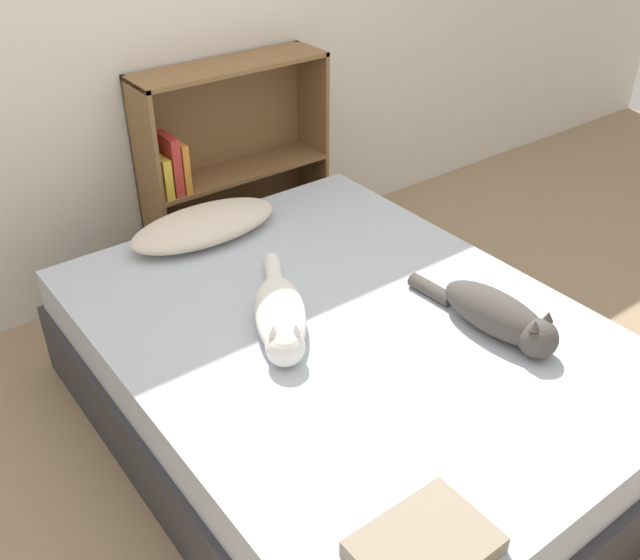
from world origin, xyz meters
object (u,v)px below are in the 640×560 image
at_px(bookshelf, 227,167).
at_px(cat_light, 281,317).
at_px(bed, 345,378).
at_px(pillow, 204,225).
at_px(cat_dark, 500,316).

bearing_deg(bookshelf, cat_light, -112.73).
relative_size(cat_light, bookshelf, 0.58).
xyz_separation_m(bed, pillow, (-0.09, 0.82, 0.30)).
height_order(pillow, bookshelf, bookshelf).
height_order(cat_light, cat_dark, cat_dark).
distance_m(cat_dark, bookshelf, 1.64).
distance_m(bed, cat_light, 0.38).
bearing_deg(cat_light, bookshelf, -173.11).
bearing_deg(cat_dark, cat_light, -131.96).
distance_m(bed, bookshelf, 1.35).
bearing_deg(bookshelf, pillow, -129.42).
height_order(bed, pillow, pillow).
bearing_deg(bed, pillow, 95.96).
bearing_deg(bookshelf, bed, -102.90).
xyz_separation_m(cat_light, bookshelf, (0.50, 1.18, -0.01)).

